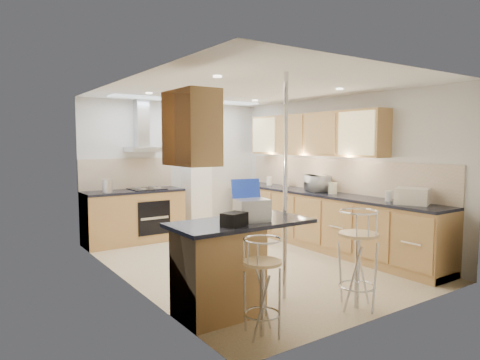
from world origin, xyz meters
TOP-DOWN VIEW (x-y plane):
  - ground at (0.00, 0.00)m, footprint 4.80×4.80m
  - room_shell at (0.32, 0.38)m, footprint 3.64×4.84m
  - right_counter at (1.50, 0.00)m, footprint 0.63×4.40m
  - back_counter at (-0.95, 2.10)m, footprint 1.70×0.63m
  - peninsula at (-1.12, -1.45)m, footprint 1.47×0.72m
  - microwave at (1.56, 0.16)m, footprint 0.51×0.58m
  - laptop at (-1.03, -1.52)m, footprint 0.38×0.31m
  - bag at (-1.32, -1.63)m, footprint 0.28×0.24m
  - bar_stool_near at (-1.30, -2.05)m, footprint 0.39×0.39m
  - bar_stool_end at (-0.08, -2.10)m, footprint 0.55×0.55m
  - jar_a at (1.64, 1.08)m, footprint 0.16×0.16m
  - jar_b at (1.52, 1.43)m, footprint 0.14×0.14m
  - jar_c at (1.50, -0.23)m, footprint 0.18×0.18m
  - jar_d at (1.51, -1.29)m, footprint 0.12×0.12m
  - bread_bin at (1.52, -1.65)m, footprint 0.47×0.51m
  - kettle at (-1.44, 1.94)m, footprint 0.16×0.16m

SIDE VIEW (x-z plane):
  - ground at x=0.00m, z-range 0.00..0.00m
  - bar_stool_near at x=-1.30m, z-range 0.00..0.90m
  - back_counter at x=-0.95m, z-range 0.00..0.92m
  - right_counter at x=1.50m, z-range 0.00..0.92m
  - peninsula at x=-1.12m, z-range 0.01..0.95m
  - bar_stool_end at x=-0.08m, z-range 0.00..1.05m
  - jar_d at x=1.51m, z-range 0.92..1.07m
  - jar_b at x=1.52m, z-range 0.92..1.08m
  - bag at x=-1.32m, z-range 0.94..1.07m
  - jar_a at x=1.64m, z-range 0.92..1.09m
  - jar_c at x=1.50m, z-range 0.92..1.10m
  - bread_bin at x=1.52m, z-range 0.92..1.14m
  - kettle at x=-1.44m, z-range 0.92..1.15m
  - laptop at x=-1.03m, z-range 0.94..1.17m
  - microwave at x=1.56m, z-range 0.92..1.19m
  - room_shell at x=0.32m, z-range 0.29..2.80m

